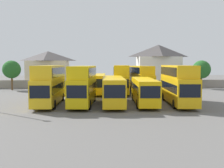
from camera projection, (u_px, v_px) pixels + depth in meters
ground at (108, 91)px, 51.59m from camera, size 140.00×140.00×0.00m
depot_boundary_wall at (108, 84)px, 56.51m from camera, size 56.00×0.50×1.80m
bus_1 at (50, 83)px, 33.53m from camera, size 2.56×11.17×5.01m
bus_2 at (83, 83)px, 33.23m from camera, size 3.19×10.64×4.95m
bus_3 at (113, 89)px, 33.72m from camera, size 2.90×11.96×3.49m
bus_4 at (144, 90)px, 34.04m from camera, size 3.07×11.53×3.30m
bus_5 at (178, 82)px, 33.86m from camera, size 3.35×11.55×5.03m
bus_6 at (79, 83)px, 46.08m from camera, size 2.77×11.25×3.27m
bus_7 at (98, 83)px, 46.24m from camera, size 2.88×11.34×3.36m
bus_8 at (121, 78)px, 46.56m from camera, size 3.13×11.65×4.98m
bus_9 at (141, 78)px, 47.08m from camera, size 3.20×10.90×4.87m
house_terrace_left at (48, 68)px, 63.46m from camera, size 9.74×7.69×8.28m
house_terrace_centre at (158, 64)px, 65.58m from camera, size 10.82×6.58×9.97m
tree_left_of_lot at (12, 70)px, 52.35m from camera, size 3.58×3.58×5.92m
tree_behind_wall at (201, 70)px, 55.23m from camera, size 3.83×3.83×5.97m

